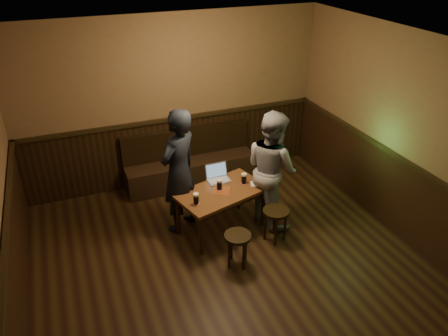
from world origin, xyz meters
name	(u,v)px	position (x,y,z in m)	size (l,w,h in m)	color
room	(242,199)	(0.00, 0.22, 1.20)	(5.04, 6.04, 2.84)	black
bench	(190,166)	(0.17, 2.75, 0.31)	(2.20, 0.50, 0.95)	black
pub_table	(221,196)	(0.17, 1.29, 0.57)	(1.38, 1.01, 0.67)	#563B18
stool_left	(238,241)	(0.09, 0.51, 0.38)	(0.42, 0.42, 0.47)	black
stool_right	(276,216)	(0.78, 0.80, 0.39)	(0.48, 0.48, 0.49)	black
pint_left	(196,199)	(-0.26, 1.10, 0.74)	(0.10, 0.10, 0.16)	#AA141D
pint_mid	(219,185)	(0.16, 1.33, 0.74)	(0.10, 0.10, 0.16)	#AA141D
pint_right	(244,178)	(0.54, 1.36, 0.74)	(0.10, 0.10, 0.16)	#AA141D
laptop	(218,176)	(0.24, 1.60, 0.72)	(0.33, 0.27, 0.23)	silver
menu	(258,184)	(0.73, 1.26, 0.66)	(0.22, 0.15, 0.00)	silver
person_suit	(179,172)	(-0.34, 1.58, 0.92)	(0.67, 0.44, 1.84)	black
person_grey	(271,168)	(0.93, 1.28, 0.87)	(0.84, 0.66, 1.73)	gray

